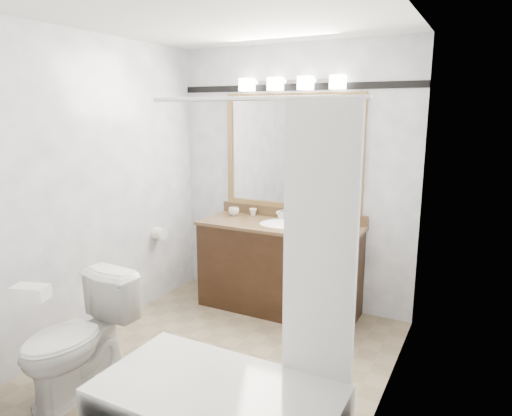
{
  "coord_description": "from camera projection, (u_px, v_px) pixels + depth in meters",
  "views": [
    {
      "loc": [
        1.72,
        -2.74,
        1.89
      ],
      "look_at": [
        0.1,
        0.35,
        1.14
      ],
      "focal_mm": 32.0,
      "sensor_mm": 36.0,
      "label": 1
    }
  ],
  "objects": [
    {
      "name": "tissue_box",
      "position": [
        31.0,
        293.0,
        2.69
      ],
      "size": [
        0.23,
        0.17,
        0.08
      ],
      "primitive_type": "cube",
      "rotation": [
        0.0,
        0.0,
        0.33
      ],
      "color": "white",
      "rests_on": "toilet"
    },
    {
      "name": "soap_bar",
      "position": [
        288.0,
        221.0,
        4.34
      ],
      "size": [
        0.08,
        0.06,
        0.02
      ],
      "primitive_type": "cube",
      "rotation": [
        0.0,
        0.0,
        -0.36
      ],
      "color": "beige",
      "rests_on": "vanity"
    },
    {
      "name": "accent_stripe",
      "position": [
        293.0,
        87.0,
        4.23
      ],
      "size": [
        2.4,
        0.01,
        0.06
      ],
      "primitive_type": "cube",
      "color": "black",
      "rests_on": "room"
    },
    {
      "name": "cup_left",
      "position": [
        234.0,
        211.0,
        4.6
      ],
      "size": [
        0.12,
        0.12,
        0.08
      ],
      "primitive_type": "imported",
      "rotation": [
        0.0,
        0.0,
        0.17
      ],
      "color": "white",
      "rests_on": "vanity"
    },
    {
      "name": "room",
      "position": [
        221.0,
        201.0,
        3.29
      ],
      "size": [
        2.42,
        2.62,
        2.52
      ],
      "color": "gray",
      "rests_on": "ground"
    },
    {
      "name": "bathtub",
      "position": [
        223.0,
        414.0,
        2.46
      ],
      "size": [
        1.3,
        0.75,
        1.96
      ],
      "color": "white",
      "rests_on": "ground"
    },
    {
      "name": "soap_bottle_b",
      "position": [
        298.0,
        217.0,
        4.36
      ],
      "size": [
        0.07,
        0.07,
        0.09
      ],
      "primitive_type": "imported",
      "rotation": [
        0.0,
        0.0,
        0.03
      ],
      "color": "white",
      "rests_on": "vanity"
    },
    {
      "name": "soap_bottle_a",
      "position": [
        283.0,
        215.0,
        4.39
      ],
      "size": [
        0.06,
        0.06,
        0.11
      ],
      "primitive_type": "imported",
      "rotation": [
        0.0,
        0.0,
        -0.39
      ],
      "color": "white",
      "rests_on": "vanity"
    },
    {
      "name": "mirror",
      "position": [
        292.0,
        152.0,
        4.35
      ],
      "size": [
        1.4,
        0.04,
        1.1
      ],
      "color": "olive",
      "rests_on": "room"
    },
    {
      "name": "toilet",
      "position": [
        77.0,
        339.0,
        3.04
      ],
      "size": [
        0.5,
        0.81,
        0.79
      ],
      "primitive_type": "imported",
      "rotation": [
        0.0,
        0.0,
        -0.07
      ],
      "color": "white",
      "rests_on": "ground"
    },
    {
      "name": "coffee_maker",
      "position": [
        330.0,
        210.0,
        4.04
      ],
      "size": [
        0.17,
        0.22,
        0.33
      ],
      "rotation": [
        0.0,
        0.0,
        -0.0
      ],
      "color": "black",
      "rests_on": "vanity"
    },
    {
      "name": "tp_roll",
      "position": [
        159.0,
        234.0,
        4.49
      ],
      "size": [
        0.11,
        0.12,
        0.12
      ],
      "primitive_type": "cylinder",
      "rotation": [
        0.0,
        1.57,
        0.0
      ],
      "color": "white",
      "rests_on": "room"
    },
    {
      "name": "vanity",
      "position": [
        279.0,
        266.0,
        4.34
      ],
      "size": [
        1.53,
        0.58,
        0.97
      ],
      "color": "black",
      "rests_on": "ground"
    },
    {
      "name": "vanity_light_bar",
      "position": [
        291.0,
        83.0,
        4.17
      ],
      "size": [
        1.02,
        0.14,
        0.12
      ],
      "color": "silver",
      "rests_on": "room"
    },
    {
      "name": "cup_right",
      "position": [
        253.0,
        212.0,
        4.6
      ],
      "size": [
        0.08,
        0.08,
        0.07
      ],
      "primitive_type": "imported",
      "rotation": [
        0.0,
        0.0,
        0.08
      ],
      "color": "white",
      "rests_on": "vanity"
    }
  ]
}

